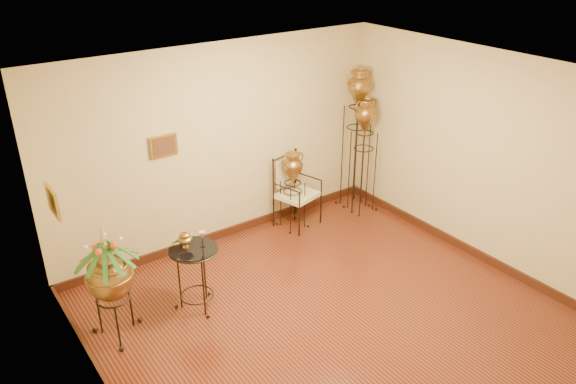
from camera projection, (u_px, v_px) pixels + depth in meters
ground at (336, 324)px, 6.42m from camera, size 5.00×5.00×0.00m
room_shell at (342, 187)px, 5.66m from camera, size 5.02×5.02×2.81m
amphora_tall at (356, 139)px, 8.62m from camera, size 0.48×0.48×2.23m
amphora_mid at (363, 155)px, 8.59m from camera, size 0.42×0.42×1.83m
amphora_short at (293, 190)px, 8.22m from camera, size 0.47×0.47×1.20m
planter_urn at (109, 274)px, 5.91m from camera, size 0.83×0.83×1.44m
armchair at (297, 192)px, 8.29m from camera, size 0.74×0.71×1.08m
side_table at (195, 277)px, 6.53m from camera, size 0.70×0.70×1.03m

